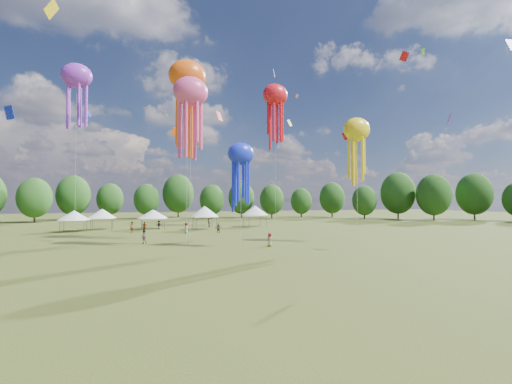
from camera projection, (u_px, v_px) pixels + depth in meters
name	position (u px, v px, depth m)	size (l,w,h in m)	color
ground	(379.00, 345.00, 12.81)	(300.00, 300.00, 0.00)	#384416
spectator_near	(144.00, 237.00, 42.46)	(0.80, 0.62, 1.64)	gray
spectators_far	(188.00, 227.00, 58.72)	(15.79, 30.97, 1.86)	gray
festival_tents	(168.00, 213.00, 64.10)	(37.96, 11.27, 4.30)	#47474C
show_kites	(216.00, 107.00, 52.53)	(39.80, 29.88, 28.70)	#EA458A
small_kites	(197.00, 39.00, 53.49)	(75.69, 54.96, 46.43)	#EA458A
treeline	(157.00, 194.00, 70.51)	(201.57, 95.24, 13.43)	#38281C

